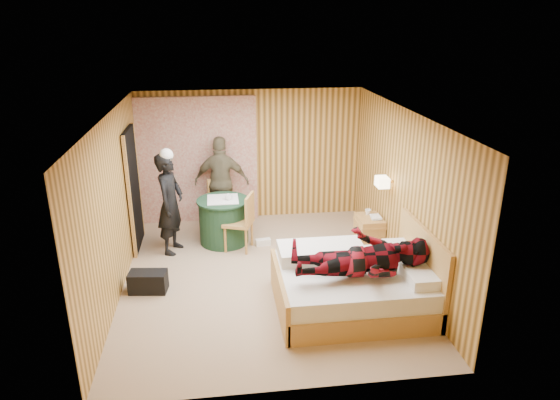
{
  "coord_description": "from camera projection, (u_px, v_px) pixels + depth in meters",
  "views": [
    {
      "loc": [
        -0.64,
        -6.74,
        3.74
      ],
      "look_at": [
        0.3,
        0.51,
        1.05
      ],
      "focal_mm": 32.0,
      "sensor_mm": 36.0,
      "label": 1
    }
  ],
  "objects": [
    {
      "name": "woman_standing",
      "position": [
        170.0,
        204.0,
        8.2
      ],
      "size": [
        0.58,
        0.72,
        1.71
      ],
      "primitive_type": "imported",
      "rotation": [
        0.0,
        0.0,
        1.26
      ],
      "color": "black",
      "rests_on": "floor"
    },
    {
      "name": "chair_near",
      "position": [
        243.0,
        218.0,
        8.35
      ],
      "size": [
        0.57,
        0.57,
        1.0
      ],
      "rotation": [
        0.0,
        0.0,
        -1.91
      ],
      "color": "#D9AA59",
      "rests_on": "floor"
    },
    {
      "name": "doorway",
      "position": [
        133.0,
        190.0,
        8.35
      ],
      "size": [
        0.06,
        0.9,
        2.05
      ],
      "primitive_type": "cube",
      "color": "black",
      "rests_on": "floor"
    },
    {
      "name": "book_upper",
      "position": [
        371.0,
        217.0,
        8.38
      ],
      "size": [
        0.17,
        0.23,
        0.02
      ],
      "primitive_type": "imported",
      "rotation": [
        0.0,
        0.0,
        -0.01
      ],
      "color": "white",
      "rests_on": "nightstand"
    },
    {
      "name": "nightstand",
      "position": [
        369.0,
        232.0,
        8.53
      ],
      "size": [
        0.42,
        0.57,
        0.55
      ],
      "color": "#D9AA59",
      "rests_on": "floor"
    },
    {
      "name": "wall_lamp",
      "position": [
        382.0,
        182.0,
        7.85
      ],
      "size": [
        0.26,
        0.24,
        0.16
      ],
      "color": "gold",
      "rests_on": "wall_right"
    },
    {
      "name": "duffel_bag",
      "position": [
        148.0,
        282.0,
        7.19
      ],
      "size": [
        0.56,
        0.35,
        0.3
      ],
      "primitive_type": "cube",
      "rotation": [
        0.0,
        0.0,
        -0.12
      ],
      "color": "black",
      "rests_on": "floor"
    },
    {
      "name": "sneaker_left",
      "position": [
        223.0,
        245.0,
        8.56
      ],
      "size": [
        0.28,
        0.19,
        0.12
      ],
      "primitive_type": "cube",
      "rotation": [
        0.0,
        0.0,
        0.34
      ],
      "color": "white",
      "rests_on": "floor"
    },
    {
      "name": "wall_right",
      "position": [
        403.0,
        194.0,
        7.47
      ],
      "size": [
        0.02,
        5.0,
        2.5
      ],
      "primitive_type": "cube",
      "color": "#D9A653",
      "rests_on": "floor"
    },
    {
      "name": "round_table",
      "position": [
        224.0,
        220.0,
        8.69
      ],
      "size": [
        0.91,
        0.91,
        0.8
      ],
      "color": "#1E412A",
      "rests_on": "floor"
    },
    {
      "name": "man_on_bed",
      "position": [
        363.0,
        248.0,
        6.34
      ],
      "size": [
        0.86,
        0.67,
        1.77
      ],
      "primitive_type": "imported",
      "rotation": [
        0.0,
        1.57,
        0.0
      ],
      "color": "maroon",
      "rests_on": "bed"
    },
    {
      "name": "bed",
      "position": [
        354.0,
        285.0,
        6.77
      ],
      "size": [
        2.03,
        1.6,
        1.1
      ],
      "color": "#D9AA59",
      "rests_on": "floor"
    },
    {
      "name": "ceiling",
      "position": [
        263.0,
        114.0,
        6.78
      ],
      "size": [
        4.2,
        5.0,
        0.01
      ],
      "primitive_type": "cube",
      "color": "silver",
      "rests_on": "wall_back"
    },
    {
      "name": "chair_far",
      "position": [
        221.0,
        199.0,
        9.3
      ],
      "size": [
        0.55,
        0.55,
        0.93
      ],
      "rotation": [
        0.0,
        0.0,
        0.39
      ],
      "color": "#D9AA59",
      "rests_on": "floor"
    },
    {
      "name": "cup_nightstand",
      "position": [
        368.0,
        212.0,
        8.54
      ],
      "size": [
        0.12,
        0.12,
        0.09
      ],
      "primitive_type": "imported",
      "rotation": [
        0.0,
        0.0,
        0.29
      ],
      "color": "white",
      "rests_on": "nightstand"
    },
    {
      "name": "curtain",
      "position": [
        198.0,
        161.0,
        9.37
      ],
      "size": [
        2.2,
        0.08,
        2.4
      ],
      "primitive_type": "cube",
      "color": "beige",
      "rests_on": "floor"
    },
    {
      "name": "book_lower",
      "position": [
        371.0,
        218.0,
        8.39
      ],
      "size": [
        0.19,
        0.24,
        0.02
      ],
      "primitive_type": "imported",
      "rotation": [
        0.0,
        0.0,
        -0.11
      ],
      "color": "white",
      "rests_on": "nightstand"
    },
    {
      "name": "wall_back",
      "position": [
        251.0,
        155.0,
        9.54
      ],
      "size": [
        4.2,
        0.02,
        2.5
      ],
      "primitive_type": "cube",
      "color": "#D9A653",
      "rests_on": "floor"
    },
    {
      "name": "man_at_table",
      "position": [
        222.0,
        182.0,
        9.24
      ],
      "size": [
        1.06,
        0.57,
        1.72
      ],
      "primitive_type": "imported",
      "rotation": [
        0.0,
        0.0,
        2.99
      ],
      "color": "brown",
      "rests_on": "floor"
    },
    {
      "name": "wall_left",
      "position": [
        114.0,
        207.0,
        6.96
      ],
      "size": [
        0.02,
        5.0,
        2.5
      ],
      "primitive_type": "cube",
      "color": "#D9A653",
      "rests_on": "floor"
    },
    {
      "name": "sneaker_right",
      "position": [
        263.0,
        242.0,
        8.67
      ],
      "size": [
        0.27,
        0.15,
        0.11
      ],
      "primitive_type": "cube",
      "rotation": [
        0.0,
        0.0,
        0.16
      ],
      "color": "white",
      "rests_on": "floor"
    },
    {
      "name": "cup_table",
      "position": [
        229.0,
        197.0,
        8.5
      ],
      "size": [
        0.14,
        0.14,
        0.1
      ],
      "primitive_type": "imported",
      "rotation": [
        0.0,
        0.0,
        0.17
      ],
      "color": "white",
      "rests_on": "round_table"
    },
    {
      "name": "floor",
      "position": [
        265.0,
        276.0,
        7.64
      ],
      "size": [
        4.2,
        5.0,
        0.01
      ],
      "primitive_type": "cube",
      "color": "tan",
      "rests_on": "ground"
    }
  ]
}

